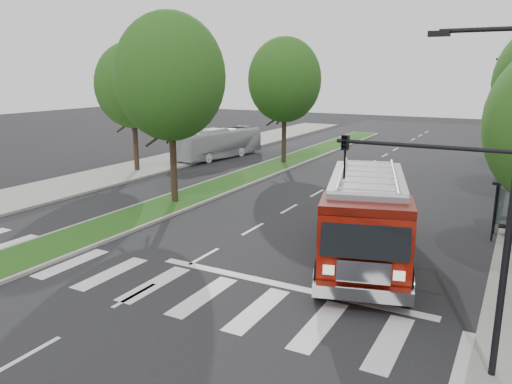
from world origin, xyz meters
TOP-DOWN VIEW (x-y plane):
  - ground at (0.00, 0.00)m, footprint 140.00×140.00m
  - sidewalk_left at (-14.50, 10.00)m, footprint 5.00×80.00m
  - median at (-6.00, 18.00)m, footprint 3.00×50.00m
  - tree_median_near at (-6.00, 6.00)m, footprint 5.80×5.80m
  - tree_median_far at (-6.00, 20.00)m, footprint 5.60×5.60m
  - tree_left_mid at (-14.00, 12.00)m, footprint 5.20×5.20m
  - streetlight_right_near at (9.61, -3.50)m, footprint 4.08×0.22m
  - fire_engine at (5.57, 2.80)m, footprint 5.40×10.17m
  - city_bus at (-12.00, 20.00)m, footprint 3.55×9.17m

SIDE VIEW (x-z plane):
  - ground at x=0.00m, z-range 0.00..0.00m
  - sidewalk_left at x=-14.50m, z-range 0.00..0.15m
  - median at x=-6.00m, z-range 0.00..0.16m
  - city_bus at x=-12.00m, z-range 0.00..2.49m
  - fire_engine at x=5.57m, z-range -0.07..3.31m
  - streetlight_right_near at x=9.61m, z-range 0.67..8.67m
  - tree_left_mid at x=-14.00m, z-range 1.58..10.74m
  - tree_median_far at x=-6.00m, z-range 1.63..11.35m
  - tree_median_near at x=-6.00m, z-range 1.73..11.89m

